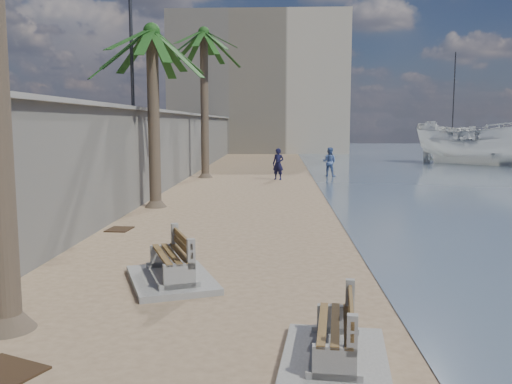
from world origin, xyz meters
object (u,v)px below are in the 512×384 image
object	(u,v)px
palm_mid	(152,33)
person_a	(278,162)
palm_back	(204,35)
boat_cruiser	(479,140)
bench_near	(335,335)
yacht_far	(474,155)
bench_far	(171,262)
sailboat_west	(451,149)
person_b	(329,160)

from	to	relation	value
palm_mid	person_a	size ratio (longest dim) A/B	3.65
person_a	palm_back	bearing A→B (deg)	-169.58
palm_back	boat_cruiser	bearing A→B (deg)	28.28
bench_near	yacht_far	distance (m)	43.10
bench_far	palm_back	bearing A→B (deg)	95.90
bench_far	person_a	xyz separation A→B (m)	(2.00, 19.13, 0.58)
boat_cruiser	yacht_far	distance (m)	7.01
bench_far	palm_back	distance (m)	21.54
palm_back	yacht_far	bearing A→B (deg)	38.78
yacht_far	boat_cruiser	bearing A→B (deg)	159.65
bench_far	sailboat_west	distance (m)	50.82
person_b	yacht_far	bearing A→B (deg)	-110.14
bench_far	yacht_far	world-z (taller)	yacht_far
palm_back	person_a	world-z (taller)	palm_back
bench_near	person_b	distance (m)	24.59
bench_far	sailboat_west	bearing A→B (deg)	67.03
palm_back	person_a	bearing A→B (deg)	-13.67
bench_far	sailboat_west	world-z (taller)	sailboat_west
boat_cruiser	sailboat_west	size ratio (longest dim) A/B	0.43
bench_far	sailboat_west	size ratio (longest dim) A/B	0.25
bench_near	person_a	bearing A→B (deg)	91.94
yacht_far	sailboat_west	distance (m)	10.13
bench_far	palm_back	size ratio (longest dim) A/B	0.29
bench_near	bench_far	xyz separation A→B (m)	(-2.76, 3.35, 0.04)
person_b	sailboat_west	xyz separation A→B (m)	(14.91, 25.65, -0.58)
person_b	yacht_far	size ratio (longest dim) A/B	0.20
bench_far	boat_cruiser	bearing A→B (deg)	61.17
bench_near	palm_back	size ratio (longest dim) A/B	0.23
bench_near	sailboat_west	bearing A→B (deg)	71.19
bench_far	boat_cruiser	xyz separation A→B (m)	(16.61, 30.18, 1.40)
person_a	yacht_far	world-z (taller)	person_a
bench_near	yacht_far	world-z (taller)	yacht_far
palm_mid	boat_cruiser	distance (m)	28.57
palm_mid	person_a	distance (m)	11.94
bench_near	boat_cruiser	xyz separation A→B (m)	(13.85, 33.52, 1.44)
boat_cruiser	person_b	bearing A→B (deg)	170.01
bench_near	boat_cruiser	world-z (taller)	boat_cruiser
person_b	sailboat_west	bearing A→B (deg)	-99.06
sailboat_west	person_a	bearing A→B (deg)	-122.81
palm_back	yacht_far	distance (m)	27.56
bench_far	person_a	size ratio (longest dim) A/B	1.31
palm_mid	boat_cruiser	size ratio (longest dim) A/B	1.62
palm_back	bench_near	bearing A→B (deg)	-78.35
palm_mid	yacht_far	xyz separation A→B (m)	(21.04, 27.42, -5.79)
bench_far	person_b	xyz separation A→B (m)	(4.93, 21.14, 0.52)
person_b	yacht_far	xyz separation A→B (m)	(13.68, 15.60, -0.57)
palm_back	person_b	world-z (taller)	palm_back
boat_cruiser	sailboat_west	distance (m)	16.99
bench_near	person_b	bearing A→B (deg)	84.93
palm_mid	person_b	size ratio (longest dim) A/B	3.87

